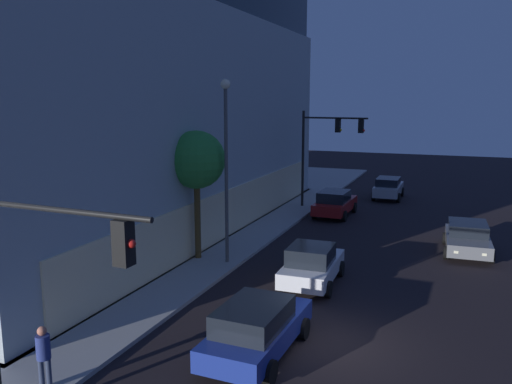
# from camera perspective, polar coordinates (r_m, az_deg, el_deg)

# --- Properties ---
(ground_plane) EXTENTS (120.00, 120.00, 0.00)m
(ground_plane) POSITION_cam_1_polar(r_m,az_deg,el_deg) (16.95, 8.47, -16.31)
(ground_plane) COLOR black
(modern_building) EXTENTS (31.58, 25.40, 15.71)m
(modern_building) POSITION_cam_1_polar(r_m,az_deg,el_deg) (35.08, -22.04, 9.86)
(modern_building) COLOR #4C4C51
(modern_building) RESTS_ON ground
(traffic_light_near_corner) EXTENTS (0.37, 4.54, 5.52)m
(traffic_light_near_corner) POSITION_cam_1_polar(r_m,az_deg,el_deg) (11.89, -23.03, -8.29)
(traffic_light_near_corner) COLOR black
(traffic_light_near_corner) RESTS_ON sidewalk_corner
(traffic_light_far_corner) EXTENTS (0.52, 4.53, 6.63)m
(traffic_light_far_corner) POSITION_cam_1_polar(r_m,az_deg,el_deg) (35.37, 7.73, 5.69)
(traffic_light_far_corner) COLOR black
(traffic_light_far_corner) RESTS_ON sidewalk_corner
(street_lamp_sidewalk) EXTENTS (0.44, 0.44, 8.26)m
(street_lamp_sidewalk) POSITION_cam_1_polar(r_m,az_deg,el_deg) (23.04, -3.33, 4.64)
(street_lamp_sidewalk) COLOR #4D4D4D
(street_lamp_sidewalk) RESTS_ON sidewalk_corner
(sidewalk_tree) EXTENTS (2.68, 2.68, 6.00)m
(sidewalk_tree) POSITION_cam_1_polar(r_m,az_deg,el_deg) (23.84, -6.61, 3.46)
(sidewalk_tree) COLOR brown
(sidewalk_tree) RESTS_ON sidewalk_corner
(pedestrian_waiting) EXTENTS (0.36, 0.36, 1.70)m
(pedestrian_waiting) POSITION_cam_1_polar(r_m,az_deg,el_deg) (14.88, -22.43, -16.02)
(pedestrian_waiting) COLOR #2D3851
(pedestrian_waiting) RESTS_ON sidewalk_corner
(car_blue) EXTENTS (4.76, 2.26, 1.66)m
(car_blue) POSITION_cam_1_polar(r_m,az_deg,el_deg) (15.82, 0.08, -14.76)
(car_blue) COLOR navy
(car_blue) RESTS_ON ground
(car_white) EXTENTS (4.28, 2.22, 1.69)m
(car_white) POSITION_cam_1_polar(r_m,az_deg,el_deg) (21.55, 6.20, -7.98)
(car_white) COLOR silver
(car_white) RESTS_ON ground
(car_grey) EXTENTS (4.52, 2.40, 1.49)m
(car_grey) POSITION_cam_1_polar(r_m,az_deg,el_deg) (27.80, 22.32, -4.67)
(car_grey) COLOR slate
(car_grey) RESTS_ON ground
(car_red) EXTENTS (4.69, 2.26, 1.69)m
(car_red) POSITION_cam_1_polar(r_m,az_deg,el_deg) (34.13, 8.70, -1.19)
(car_red) COLOR maroon
(car_red) RESTS_ON ground
(car_silver) EXTENTS (4.28, 2.07, 1.66)m
(car_silver) POSITION_cam_1_polar(r_m,az_deg,el_deg) (40.86, 14.41, 0.48)
(car_silver) COLOR #B7BABF
(car_silver) RESTS_ON ground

